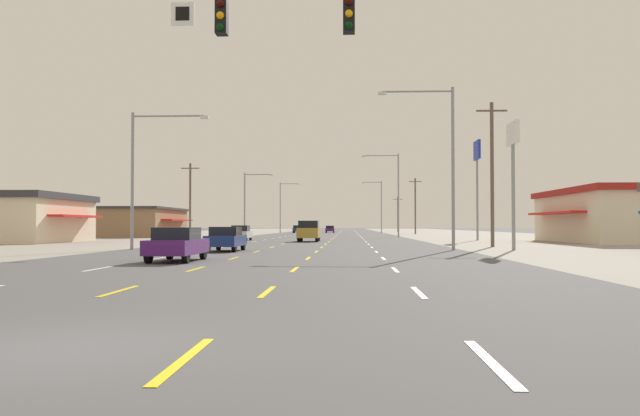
# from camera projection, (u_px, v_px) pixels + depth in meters

# --- Properties ---
(ground_plane) EXTENTS (572.00, 572.00, 0.00)m
(ground_plane) POSITION_uv_depth(u_px,v_px,m) (317.00, 239.00, 73.89)
(ground_plane) COLOR #4C4C4F
(lot_apron_left) EXTENTS (28.00, 440.00, 0.01)m
(lot_apron_left) POSITION_uv_depth(u_px,v_px,m) (106.00, 238.00, 75.00)
(lot_apron_left) COLOR gray
(lot_apron_left) RESTS_ON ground
(lot_apron_right) EXTENTS (28.00, 440.00, 0.01)m
(lot_apron_right) POSITION_uv_depth(u_px,v_px,m) (535.00, 239.00, 72.78)
(lot_apron_right) COLOR gray
(lot_apron_right) RESTS_ON ground
(lane_markings) EXTENTS (10.64, 227.60, 0.01)m
(lane_markings) POSITION_uv_depth(u_px,v_px,m) (328.00, 234.00, 112.34)
(lane_markings) COLOR white
(lane_markings) RESTS_ON ground
(signal_span_wire) EXTENTS (26.32, 0.53, 8.60)m
(signal_span_wire) POSITION_uv_depth(u_px,v_px,m) (201.00, 95.00, 16.57)
(signal_span_wire) COLOR brown
(signal_span_wire) RESTS_ON ground
(sedan_inner_left_nearest) EXTENTS (1.80, 4.50, 1.46)m
(sedan_inner_left_nearest) POSITION_uv_depth(u_px,v_px,m) (177.00, 244.00, 27.57)
(sedan_inner_left_nearest) COLOR #4C196B
(sedan_inner_left_nearest) RESTS_ON ground
(sedan_inner_left_near) EXTENTS (1.80, 4.50, 1.46)m
(sedan_inner_left_near) POSITION_uv_depth(u_px,v_px,m) (226.00, 239.00, 38.36)
(sedan_inner_left_near) COLOR navy
(sedan_inner_left_near) RESTS_ON ground
(suv_center_turn_mid) EXTENTS (1.98, 4.90, 1.98)m
(suv_center_turn_mid) POSITION_uv_depth(u_px,v_px,m) (309.00, 231.00, 60.90)
(suv_center_turn_mid) COLOR #B28C33
(suv_center_turn_mid) RESTS_ON ground
(hatchback_far_left_midfar) EXTENTS (1.72, 3.90, 1.54)m
(hatchback_far_left_midfar) POSITION_uv_depth(u_px,v_px,m) (241.00, 233.00, 64.32)
(hatchback_far_left_midfar) COLOR silver
(hatchback_far_left_midfar) RESTS_ON ground
(sedan_inner_left_far) EXTENTS (1.80, 4.50, 1.46)m
(sedan_inner_left_far) POSITION_uv_depth(u_px,v_px,m) (308.00, 230.00, 107.70)
(sedan_inner_left_far) COLOR navy
(sedan_inner_left_far) RESTS_ON ground
(hatchback_far_left_farther) EXTENTS (1.72, 3.90, 1.54)m
(hatchback_far_left_farther) POSITION_uv_depth(u_px,v_px,m) (298.00, 229.00, 130.29)
(hatchback_far_left_farther) COLOR navy
(hatchback_far_left_farther) RESTS_ON ground
(sedan_center_turn_farthest) EXTENTS (1.80, 4.50, 1.46)m
(sedan_center_turn_farthest) POSITION_uv_depth(u_px,v_px,m) (330.00, 229.00, 132.12)
(sedan_center_turn_farthest) COLOR #4C196B
(sedan_center_turn_farthest) RESTS_ON ground
(storefront_left_row_1) EXTENTS (12.66, 12.90, 4.42)m
(storefront_left_row_1) POSITION_uv_depth(u_px,v_px,m) (10.00, 218.00, 58.36)
(storefront_left_row_1) COLOR beige
(storefront_left_row_1) RESTS_ON ground
(storefront_left_row_2) EXTENTS (10.53, 16.08, 3.91)m
(storefront_left_row_2) POSITION_uv_depth(u_px,v_px,m) (140.00, 222.00, 86.19)
(storefront_left_row_2) COLOR #8C6B4C
(storefront_left_row_2) RESTS_ON ground
(storefront_right_row_1) EXTENTS (12.49, 18.17, 4.87)m
(storefront_right_row_1) POSITION_uv_depth(u_px,v_px,m) (622.00, 215.00, 58.38)
(storefront_right_row_1) COLOR beige
(storefront_right_row_1) RESTS_ON ground
(pole_sign_right_row_1) EXTENTS (0.24, 2.40, 7.99)m
(pole_sign_right_row_1) POSITION_uv_depth(u_px,v_px,m) (513.00, 151.00, 39.97)
(pole_sign_right_row_1) COLOR gray
(pole_sign_right_row_1) RESTS_ON ground
(pole_sign_right_row_2) EXTENTS (0.24, 2.62, 10.26)m
(pole_sign_right_row_2) POSITION_uv_depth(u_px,v_px,m) (477.00, 162.00, 65.97)
(pole_sign_right_row_2) COLOR gray
(pole_sign_right_row_2) RESTS_ON ground
(streetlight_left_row_0) EXTENTS (4.99, 0.26, 8.77)m
(streetlight_left_row_0) POSITION_uv_depth(u_px,v_px,m) (142.00, 168.00, 40.85)
(streetlight_left_row_0) COLOR gray
(streetlight_left_row_0) RESTS_ON ground
(streetlight_right_row_0) EXTENTS (4.77, 0.26, 10.20)m
(streetlight_right_row_0) POSITION_uv_depth(u_px,v_px,m) (445.00, 155.00, 40.00)
(streetlight_right_row_0) COLOR gray
(streetlight_right_row_0) RESTS_ON ground
(streetlight_left_row_1) EXTENTS (3.91, 0.26, 8.53)m
(streetlight_left_row_1) POSITION_uv_depth(u_px,v_px,m) (248.00, 199.00, 84.86)
(streetlight_left_row_1) COLOR gray
(streetlight_left_row_1) RESTS_ON ground
(streetlight_right_row_1) EXTENTS (4.94, 0.26, 10.96)m
(streetlight_right_row_1) POSITION_uv_depth(u_px,v_px,m) (395.00, 189.00, 84.03)
(streetlight_right_row_1) COLOR gray
(streetlight_right_row_1) RESTS_ON ground
(streetlight_left_row_2) EXTENTS (3.99, 0.26, 10.17)m
(streetlight_left_row_2) POSITION_uv_depth(u_px,v_px,m) (282.00, 204.00, 128.90)
(streetlight_left_row_2) COLOR gray
(streetlight_left_row_2) RESTS_ON ground
(streetlight_right_row_2) EXTENTS (4.01, 0.26, 10.40)m
(streetlight_right_row_2) POSITION_uv_depth(u_px,v_px,m) (379.00, 203.00, 128.02)
(streetlight_right_row_2) COLOR gray
(streetlight_right_row_2) RESTS_ON ground
(utility_pole_right_row_0) EXTENTS (2.20, 0.26, 10.43)m
(utility_pole_right_row_0) POSITION_uv_depth(u_px,v_px,m) (492.00, 172.00, 46.16)
(utility_pole_right_row_0) COLOR brown
(utility_pole_right_row_0) RESTS_ON ground
(utility_pole_left_row_1) EXTENTS (2.20, 0.26, 9.00)m
(utility_pole_left_row_1) POSITION_uv_depth(u_px,v_px,m) (190.00, 199.00, 76.89)
(utility_pole_left_row_1) COLOR brown
(utility_pole_left_row_1) RESTS_ON ground
(utility_pole_right_row_2) EXTENTS (2.20, 0.26, 9.77)m
(utility_pole_right_row_2) POSITION_uv_depth(u_px,v_px,m) (415.00, 205.00, 111.72)
(utility_pole_right_row_2) COLOR brown
(utility_pole_right_row_2) RESTS_ON ground
(utility_pole_right_row_3) EXTENTS (2.20, 0.26, 8.28)m
(utility_pole_right_row_3) POSITION_uv_depth(u_px,v_px,m) (398.00, 213.00, 150.63)
(utility_pole_right_row_3) COLOR brown
(utility_pole_right_row_3) RESTS_ON ground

